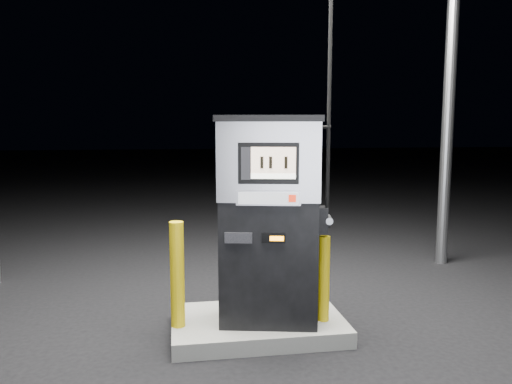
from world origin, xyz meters
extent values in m
plane|color=black|center=(0.00, 0.00, 0.00)|extent=(80.00, 80.00, 0.00)
cube|color=#62625E|center=(0.00, 0.00, 0.07)|extent=(1.60, 1.00, 0.15)
cylinder|color=gray|center=(3.00, 2.00, 2.25)|extent=(0.16, 0.16, 4.50)
cube|color=black|center=(0.09, -0.10, 0.72)|extent=(0.95, 0.67, 1.14)
cube|color=silver|center=(0.09, -0.10, 1.63)|extent=(0.97, 0.69, 0.68)
cube|color=black|center=(0.09, -0.10, 2.00)|extent=(1.02, 0.74, 0.05)
cube|color=black|center=(0.03, -0.36, 1.63)|extent=(0.51, 0.13, 0.35)
cube|color=beige|center=(0.07, -0.38, 1.66)|extent=(0.37, 0.08, 0.22)
cube|color=white|center=(0.07, -0.38, 1.52)|extent=(0.37, 0.08, 0.05)
cube|color=silver|center=(0.03, -0.36, 1.34)|extent=(0.54, 0.14, 0.13)
cube|color=#ACAFB4|center=(0.03, -0.37, 1.34)|extent=(0.49, 0.11, 0.10)
cube|color=red|center=(0.23, -0.42, 1.34)|extent=(0.06, 0.02, 0.06)
cube|color=black|center=(0.08, -0.37, 0.99)|extent=(0.20, 0.06, 0.08)
cube|color=orange|center=(0.10, -0.38, 0.99)|extent=(0.12, 0.03, 0.04)
cube|color=black|center=(-0.22, -0.30, 0.99)|extent=(0.24, 0.07, 0.09)
cube|color=black|center=(0.56, -0.20, 1.11)|extent=(0.12, 0.18, 0.23)
cylinder|color=gray|center=(0.61, -0.21, 1.11)|extent=(0.10, 0.21, 0.06)
cylinder|color=black|center=(0.58, -0.25, 2.63)|extent=(0.04, 0.04, 2.83)
cylinder|color=gold|center=(-0.74, -0.09, 0.63)|extent=(0.15, 0.15, 0.96)
cylinder|color=gold|center=(0.59, -0.17, 0.55)|extent=(0.11, 0.11, 0.80)
camera|label=1|loc=(-0.73, -4.45, 1.93)|focal=35.00mm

